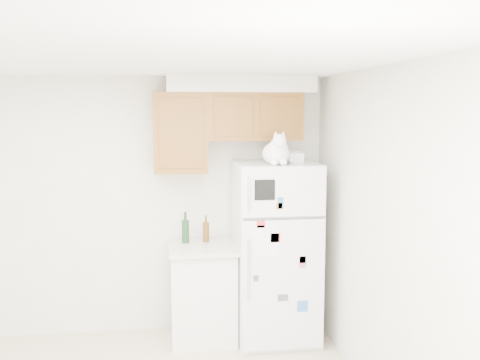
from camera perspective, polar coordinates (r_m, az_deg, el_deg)
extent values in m
cube|color=silver|center=(5.58, -11.20, -2.68)|extent=(3.80, 0.04, 2.50)
cube|color=silver|center=(3.95, 16.03, -6.87)|extent=(0.04, 4.00, 2.50)
cube|color=white|center=(3.52, -13.42, 12.07)|extent=(3.80, 4.00, 0.04)
cube|color=brown|center=(5.39, 1.40, 6.47)|extent=(0.90, 0.33, 0.45)
cube|color=brown|center=(5.32, -6.09, 4.81)|extent=(0.50, 0.33, 0.75)
cube|color=silver|center=(5.38, 0.06, 9.66)|extent=(1.40, 0.37, 0.15)
cube|color=silver|center=(5.39, 3.61, -7.25)|extent=(0.76, 0.72, 1.70)
cube|color=silver|center=(4.91, 4.56, -1.23)|extent=(0.74, 0.03, 0.44)
cube|color=silver|center=(5.10, 4.46, -10.62)|extent=(0.74, 0.03, 1.19)
cube|color=#59595B|center=(4.94, 4.53, -3.81)|extent=(0.74, 0.03, 0.02)
cylinder|color=silver|center=(4.82, 0.92, -1.43)|extent=(0.02, 0.02, 0.32)
cylinder|color=silver|center=(4.96, 0.90, -9.10)|extent=(0.02, 0.02, 0.55)
cube|color=black|center=(4.85, 2.53, -1.02)|extent=(0.18, 0.00, 0.18)
cube|color=white|center=(4.94, 2.73, -6.19)|extent=(0.22, 0.00, 0.28)
cube|color=#26649A|center=(4.89, 4.14, -2.34)|extent=(0.05, 0.00, 0.10)
cube|color=white|center=(5.02, 1.15, -10.65)|extent=(0.05, 0.00, 0.09)
cube|color=white|center=(5.04, 6.30, -7.88)|extent=(0.09, 0.00, 0.09)
cube|color=#B1479C|center=(5.06, 6.38, -8.26)|extent=(0.06, 0.00, 0.10)
cube|color=#4B4B50|center=(5.11, 4.38, -11.83)|extent=(0.09, 0.00, 0.06)
cube|color=#BB2E37|center=(4.89, 2.13, -4.52)|extent=(0.07, 0.00, 0.06)
cube|color=#48494D|center=(5.01, 1.63, -9.95)|extent=(0.05, 0.00, 0.05)
cube|color=#3068A9|center=(5.18, 6.37, -12.62)|extent=(0.10, 0.00, 0.10)
cube|color=#B96A39|center=(4.90, 4.00, -2.66)|extent=(0.06, 0.00, 0.06)
cube|color=#C14A3C|center=(4.94, 3.61, -5.88)|extent=(0.08, 0.00, 0.08)
cube|color=white|center=(5.47, -3.80, -11.51)|extent=(0.60, 0.60, 0.88)
cube|color=beige|center=(5.32, -3.82, -6.88)|extent=(0.64, 0.64, 0.04)
ellipsoid|color=white|center=(5.05, 3.66, 2.69)|extent=(0.24, 0.33, 0.21)
ellipsoid|color=white|center=(4.95, 3.89, 3.15)|extent=(0.18, 0.14, 0.19)
sphere|color=white|center=(4.90, 4.02, 3.98)|extent=(0.12, 0.12, 0.12)
cone|color=white|center=(4.89, 3.65, 4.68)|extent=(0.04, 0.04, 0.05)
cone|color=white|center=(4.90, 4.40, 4.68)|extent=(0.04, 0.04, 0.05)
cone|color=#D88C8C|center=(4.88, 3.67, 4.63)|extent=(0.02, 0.02, 0.03)
cone|color=#D88C8C|center=(4.90, 4.41, 4.63)|extent=(0.02, 0.02, 0.03)
sphere|color=white|center=(4.85, 4.14, 3.72)|extent=(0.05, 0.05, 0.05)
sphere|color=white|center=(4.92, 3.49, 1.82)|extent=(0.07, 0.07, 0.07)
sphere|color=white|center=(4.93, 4.44, 1.83)|extent=(0.07, 0.07, 0.07)
cylinder|color=white|center=(5.18, 4.51, 2.08)|extent=(0.15, 0.21, 0.07)
cube|color=white|center=(5.36, 5.00, 2.43)|extent=(0.20, 0.17, 0.10)
cube|color=white|center=(5.22, 5.52, 2.24)|extent=(0.17, 0.15, 0.09)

